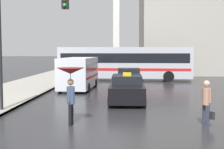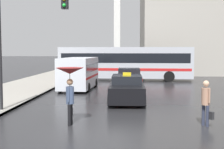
{
  "view_description": "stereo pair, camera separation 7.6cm",
  "coord_description": "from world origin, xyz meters",
  "px_view_note": "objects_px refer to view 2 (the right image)",
  "views": [
    {
      "loc": [
        1.21,
        -9.76,
        2.76
      ],
      "look_at": [
        0.37,
        8.05,
        1.4
      ],
      "focal_mm": 50.0,
      "sensor_mm": 36.0,
      "label": 1
    },
    {
      "loc": [
        1.29,
        -9.75,
        2.76
      ],
      "look_at": [
        0.37,
        8.05,
        1.4
      ],
      "focal_mm": 50.0,
      "sensor_mm": 36.0,
      "label": 2
    }
  ],
  "objects_px": {
    "taxi": "(127,89)",
    "ambulance_van": "(79,72)",
    "traffic_light": "(26,24)",
    "pedestrian_man": "(206,100)",
    "city_bus": "(125,62)",
    "sedan_red": "(129,79)",
    "pedestrian_with_umbrella": "(70,79)"
  },
  "relations": [
    {
      "from": "taxi",
      "to": "sedan_red",
      "type": "distance_m",
      "value": 6.29
    },
    {
      "from": "taxi",
      "to": "pedestrian_with_umbrella",
      "type": "relative_size",
      "value": 2.12
    },
    {
      "from": "taxi",
      "to": "pedestrian_man",
      "type": "relative_size",
      "value": 2.7
    },
    {
      "from": "sedan_red",
      "to": "ambulance_van",
      "type": "distance_m",
      "value": 3.79
    },
    {
      "from": "taxi",
      "to": "pedestrian_with_umbrella",
      "type": "height_order",
      "value": "pedestrian_with_umbrella"
    },
    {
      "from": "sedan_red",
      "to": "city_bus",
      "type": "bearing_deg",
      "value": -86.73
    },
    {
      "from": "sedan_red",
      "to": "city_bus",
      "type": "xyz_separation_m",
      "value": [
        -0.34,
        6.02,
        1.06
      ]
    },
    {
      "from": "ambulance_van",
      "to": "traffic_light",
      "type": "bearing_deg",
      "value": 86.89
    },
    {
      "from": "sedan_red",
      "to": "traffic_light",
      "type": "xyz_separation_m",
      "value": [
        -4.55,
        -9.55,
        3.25
      ]
    },
    {
      "from": "city_bus",
      "to": "pedestrian_with_umbrella",
      "type": "relative_size",
      "value": 5.77
    },
    {
      "from": "sedan_red",
      "to": "pedestrian_with_umbrella",
      "type": "bearing_deg",
      "value": 79.41
    },
    {
      "from": "ambulance_van",
      "to": "pedestrian_man",
      "type": "bearing_deg",
      "value": 124.1
    },
    {
      "from": "taxi",
      "to": "pedestrian_with_umbrella",
      "type": "bearing_deg",
      "value": 69.55
    },
    {
      "from": "ambulance_van",
      "to": "traffic_light",
      "type": "distance_m",
      "value": 8.96
    },
    {
      "from": "traffic_light",
      "to": "sedan_red",
      "type": "bearing_deg",
      "value": 64.55
    },
    {
      "from": "city_bus",
      "to": "pedestrian_man",
      "type": "distance_m",
      "value": 18.01
    },
    {
      "from": "taxi",
      "to": "sedan_red",
      "type": "height_order",
      "value": "taxi"
    },
    {
      "from": "sedan_red",
      "to": "pedestrian_man",
      "type": "bearing_deg",
      "value": 103.3
    },
    {
      "from": "sedan_red",
      "to": "ambulance_van",
      "type": "height_order",
      "value": "ambulance_van"
    },
    {
      "from": "sedan_red",
      "to": "traffic_light",
      "type": "height_order",
      "value": "traffic_light"
    },
    {
      "from": "sedan_red",
      "to": "pedestrian_man",
      "type": "relative_size",
      "value": 2.5
    },
    {
      "from": "city_bus",
      "to": "pedestrian_with_umbrella",
      "type": "distance_m",
      "value": 17.96
    },
    {
      "from": "traffic_light",
      "to": "pedestrian_man",
      "type": "bearing_deg",
      "value": -16.38
    },
    {
      "from": "taxi",
      "to": "traffic_light",
      "type": "relative_size",
      "value": 0.8
    },
    {
      "from": "sedan_red",
      "to": "pedestrian_with_umbrella",
      "type": "xyz_separation_m",
      "value": [
        -2.22,
        -11.85,
        1.05
      ]
    },
    {
      "from": "taxi",
      "to": "ambulance_van",
      "type": "distance_m",
      "value": 6.3
    },
    {
      "from": "sedan_red",
      "to": "traffic_light",
      "type": "distance_m",
      "value": 11.07
    },
    {
      "from": "pedestrian_man",
      "to": "ambulance_van",
      "type": "bearing_deg",
      "value": -176.0
    },
    {
      "from": "city_bus",
      "to": "traffic_light",
      "type": "bearing_deg",
      "value": 168.07
    },
    {
      "from": "taxi",
      "to": "pedestrian_man",
      "type": "bearing_deg",
      "value": 118.23
    },
    {
      "from": "pedestrian_man",
      "to": "traffic_light",
      "type": "bearing_deg",
      "value": -133.21
    },
    {
      "from": "traffic_light",
      "to": "pedestrian_with_umbrella",
      "type": "bearing_deg",
      "value": -44.5
    }
  ]
}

